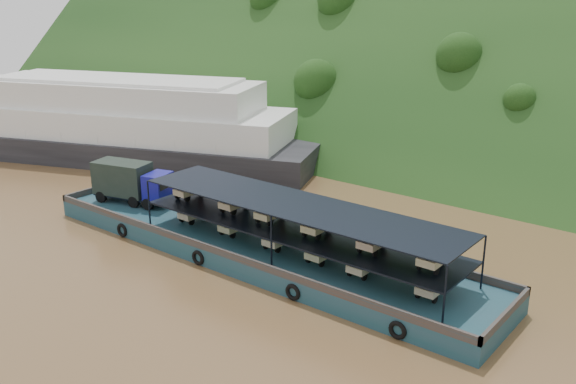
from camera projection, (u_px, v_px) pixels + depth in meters
The scene contains 4 objects.
ground at pixel (284, 251), 45.02m from camera, with size 160.00×160.00×0.00m, color brown.
hillside at pixel (484, 150), 71.84m from camera, with size 140.00×28.00×28.00m, color #133312.
cargo_barge at pixel (245, 238), 44.41m from camera, with size 35.00×7.18×4.54m.
passenger_ferry at pixel (122, 124), 67.76m from camera, with size 43.20×25.26×8.56m.
Camera 1 is at (25.95, -32.34, 18.04)m, focal length 40.00 mm.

